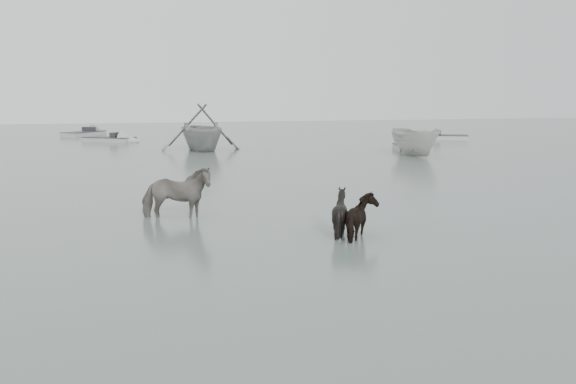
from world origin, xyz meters
name	(u,v)px	position (x,y,z in m)	size (l,w,h in m)	color
ground	(327,229)	(0.00, 0.00, 0.00)	(140.00, 140.00, 0.00)	#53635D
pony_pinto	(176,188)	(-3.64, 2.69, 0.87)	(0.94, 2.07, 1.75)	black
pony_dark	(364,212)	(0.54, -1.17, 0.65)	(1.29, 1.10, 1.30)	black
pony_black	(340,208)	(0.12, -0.64, 0.68)	(1.09, 1.23, 1.35)	black
rowboat_trail	(202,126)	(0.55, 25.41, 1.57)	(5.15, 5.96, 3.14)	#9B9D9B
boat_small	(416,140)	(11.96, 18.14, 0.92)	(1.78, 4.74, 1.83)	#BBBBB6
skiff_port	(410,145)	(13.33, 21.59, 0.38)	(4.64, 1.60, 0.75)	#A1A3A1
skiff_mid	(109,137)	(-5.06, 34.96, 0.38)	(5.33, 1.60, 0.75)	#9A9C9A
skiff_star	(445,135)	(20.79, 30.20, 0.38)	(4.94, 1.60, 0.75)	#A9A8A4
skiff_far	(84,132)	(-7.12, 43.39, 0.38)	(5.85, 1.60, 0.75)	#999B99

